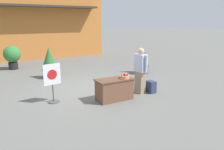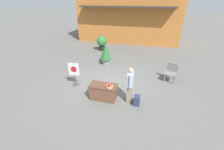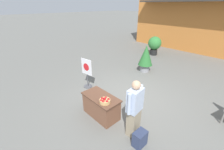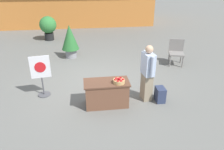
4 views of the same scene
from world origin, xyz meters
name	(u,v)px [view 2 (image 2 of 4)]	position (x,y,z in m)	size (l,w,h in m)	color
ground_plane	(110,83)	(0.00, 0.00, 0.00)	(120.00, 120.00, 0.00)	slate
storefront_building	(130,12)	(-0.69, 9.83, 2.74)	(9.86, 5.26, 5.47)	#C67533
display_table	(103,92)	(0.09, -1.37, 0.35)	(1.21, 0.62, 0.70)	brown
apple_basket	(109,86)	(0.41, -1.48, 0.77)	(0.31, 0.31, 0.16)	tan
person_visitor	(130,85)	(1.24, -1.22, 0.82)	(0.31, 0.61, 1.61)	gray
backpack	(137,100)	(1.60, -1.39, 0.21)	(0.24, 0.34, 0.42)	#2D3856
poster_board	(74,74)	(-1.70, -0.62, 0.66)	(0.55, 0.36, 1.23)	#4C4C51
patio_chair	(171,71)	(3.12, 1.22, 0.54)	(0.68, 0.68, 0.97)	gray
potted_plant_near_right	(102,42)	(-2.26, 5.28, 0.74)	(0.87, 0.87, 1.25)	black
potted_plant_far_left	(106,53)	(-1.01, 2.48, 0.78)	(0.72, 0.72, 1.39)	gray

